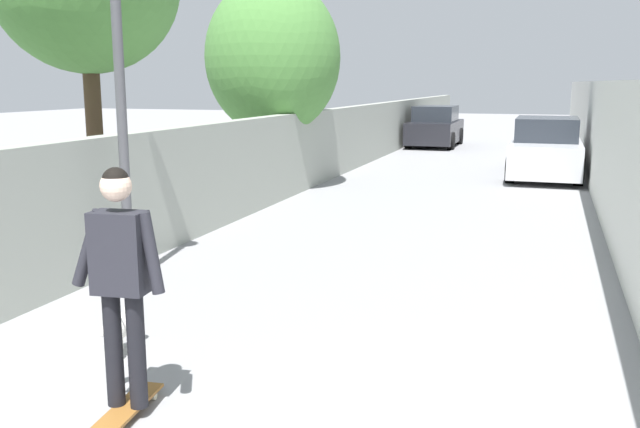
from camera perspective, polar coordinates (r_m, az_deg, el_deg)
The scene contains 10 objects.
ground_plane at distance 15.93m, azimuth 10.60°, elevation 1.98°, with size 80.00×80.00×0.00m, color gray.
wall_left at distance 14.69m, azimuth -2.93°, elevation 4.86°, with size 48.00×0.30×1.76m, color #999E93.
fence_right at distance 13.69m, azimuth 23.03°, elevation 5.03°, with size 48.00×0.30×2.45m, color silver.
tree_left_far at distance 15.79m, azimuth -3.95°, elevation 12.85°, with size 3.04×3.04×4.73m.
lamp_post at distance 8.47m, azimuth -16.55°, elevation 14.55°, with size 0.36×0.36×4.43m.
skateboard at distance 5.42m, azimuth -15.66°, elevation -15.22°, with size 0.82×0.29×0.08m.
person_skateboarder at distance 5.06m, azimuth -16.27°, elevation -4.43°, with size 0.26×0.72×1.76m.
dog at distance 6.50m, azimuth -16.25°, elevation -8.82°, with size 1.31×0.88×1.06m.
car_near at distance 18.64m, azimuth 18.27°, elevation 5.11°, with size 4.24×1.80×1.54m.
car_far at distance 26.89m, azimuth 9.57°, elevation 7.11°, with size 3.94×1.80×1.54m.
Camera 1 is at (-1.60, -2.13, 2.42)m, focal length 38.44 mm.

